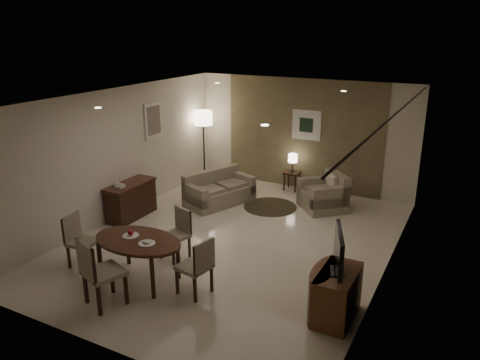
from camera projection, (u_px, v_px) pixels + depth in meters
The scene contains 31 objects.
room_shell at pixel (245, 167), 8.78m from camera, with size 5.50×7.00×2.70m.
taupe_accent at pixel (302, 135), 11.37m from camera, with size 3.96×0.03×2.70m, color olive.
curtain_wall at pixel (386, 198), 7.28m from camera, with size 0.08×6.70×2.58m, color #C1B096, non-canonical shape.
curtain_rod at pixel (395, 114), 6.86m from camera, with size 0.03×0.03×6.80m, color black.
art_back_frame at pixel (306, 125), 11.23m from camera, with size 0.72×0.03×0.72m, color silver.
art_back_canvas at pixel (306, 125), 11.22m from camera, with size 0.34×0.01×0.34m, color black.
art_left_frame at pixel (153, 120), 10.49m from camera, with size 0.03×0.60×0.80m, color silver.
art_left_canvas at pixel (154, 120), 10.48m from camera, with size 0.01×0.46×0.64m, color gray.
downlight_nl at pixel (98, 108), 7.12m from camera, with size 0.10×0.10×0.01m, color white.
downlight_nr at pixel (265, 125), 5.89m from camera, with size 0.10×0.10×0.01m, color white.
downlight_fl at pixel (217, 83), 10.15m from camera, with size 0.10×0.10×0.01m, color white.
downlight_fr at pixel (344, 91), 8.92m from camera, with size 0.10×0.10×0.01m, color white.
console_desk at pixel (131, 200), 9.85m from camera, with size 0.48×1.20×0.75m, color #4A2618, non-canonical shape.
telephone at pixel (120, 185), 9.46m from camera, with size 0.20×0.14×0.09m, color white, non-canonical shape.
tv_cabinet at pixel (337, 295), 6.44m from camera, with size 0.48×0.90×0.70m, color brown, non-canonical shape.
flat_tv at pixel (339, 251), 6.24m from camera, with size 0.06×0.88×0.60m, color black, non-canonical shape.
dining_table at pixel (139, 260), 7.40m from camera, with size 1.50×0.94×0.70m, color #4A2618, non-canonical shape.
chair_near at pixel (104, 272), 6.70m from camera, with size 0.51×0.51×1.05m, color gray, non-canonical shape.
chair_far at pixel (175, 235), 8.06m from camera, with size 0.43×0.43×0.88m, color gray, non-canonical shape.
chair_left at pixel (83, 241), 7.82m from camera, with size 0.43×0.43×0.89m, color gray, non-canonical shape.
chair_right at pixel (194, 266), 7.00m from camera, with size 0.44×0.44×0.92m, color gray, non-canonical shape.
plate_a at pixel (131, 236), 7.40m from camera, with size 0.26×0.26×0.02m, color white.
plate_b at pixel (147, 243), 7.14m from camera, with size 0.26×0.26×0.02m, color white.
fruit_apple at pixel (130, 233), 7.39m from camera, with size 0.09×0.09×0.09m, color #A31212.
napkin at pixel (147, 242), 7.14m from camera, with size 0.12×0.08×0.03m, color white.
round_rug at pixel (270, 207), 10.50m from camera, with size 1.19×1.19×0.01m, color #3C3622.
sofa at pixel (220, 188), 10.59m from camera, with size 0.78×1.55×0.73m, color gray, non-canonical shape.
armchair at pixel (323, 192), 10.26m from camera, with size 0.91×0.86×0.81m, color gray, non-canonical shape.
side_table at pixel (292, 181), 11.52m from camera, with size 0.37×0.37×0.47m, color black, non-canonical shape.
table_lamp at pixel (293, 162), 11.37m from camera, with size 0.22×0.22×0.50m, color #FFEAC1, non-canonical shape.
floor_lamp at pixel (204, 146), 12.06m from camera, with size 0.46×0.46×1.83m, color #FFE5B7, non-canonical shape.
Camera 1 is at (3.81, -7.10, 3.89)m, focal length 35.00 mm.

